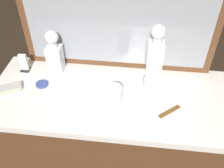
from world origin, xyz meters
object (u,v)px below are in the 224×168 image
(silver_brush_rear, at_px, (8,89))
(tortoiseshell_comb, at_px, (170,111))
(crystal_tumbler_center, at_px, (114,95))
(porcelain_dish, at_px, (42,84))
(crystal_decanter_front, at_px, (55,55))
(crystal_tumbler_far_left, at_px, (150,86))
(napkin_holder, at_px, (24,64))
(crystal_decanter_left, at_px, (155,56))

(silver_brush_rear, relative_size, tortoiseshell_comb, 1.35)
(crystal_tumbler_center, height_order, porcelain_dish, crystal_tumbler_center)
(crystal_tumbler_center, height_order, tortoiseshell_comb, crystal_tumbler_center)
(crystal_decanter_front, relative_size, silver_brush_rear, 1.70)
(crystal_tumbler_center, relative_size, crystal_tumbler_far_left, 1.01)
(silver_brush_rear, distance_m, porcelain_dish, 0.18)
(crystal_tumbler_center, xyz_separation_m, silver_brush_rear, (-0.58, 0.01, -0.03))
(napkin_holder, bearing_deg, crystal_decanter_front, 7.21)
(porcelain_dish, distance_m, napkin_holder, 0.19)
(crystal_decanter_front, xyz_separation_m, crystal_tumbler_far_left, (0.55, -0.13, -0.07))
(crystal_decanter_front, relative_size, crystal_tumbler_far_left, 2.94)
(crystal_decanter_front, xyz_separation_m, napkin_holder, (-0.19, -0.02, -0.06))
(napkin_holder, bearing_deg, tortoiseshell_comb, -15.95)
(tortoiseshell_comb, height_order, napkin_holder, napkin_holder)
(silver_brush_rear, relative_size, porcelain_dish, 2.23)
(crystal_decanter_front, bearing_deg, crystal_decanter_left, 3.21)
(crystal_decanter_left, relative_size, crystal_tumbler_center, 3.55)
(silver_brush_rear, relative_size, napkin_holder, 1.40)
(crystal_tumbler_center, relative_size, napkin_holder, 0.82)
(crystal_decanter_left, height_order, porcelain_dish, crystal_decanter_left)
(crystal_decanter_front, relative_size, napkin_holder, 2.39)
(crystal_tumbler_center, relative_size, porcelain_dish, 1.30)
(silver_brush_rear, xyz_separation_m, napkin_holder, (0.03, 0.18, 0.03))
(crystal_tumbler_far_left, bearing_deg, crystal_decanter_left, 83.71)
(porcelain_dish, height_order, napkin_holder, napkin_holder)
(tortoiseshell_comb, bearing_deg, crystal_decanter_left, 105.95)
(crystal_tumbler_far_left, bearing_deg, crystal_tumbler_center, -153.81)
(crystal_decanter_front, relative_size, porcelain_dish, 3.79)
(crystal_decanter_left, relative_size, tortoiseshell_comb, 2.78)
(silver_brush_rear, bearing_deg, napkin_holder, 81.18)
(crystal_tumbler_far_left, bearing_deg, crystal_decanter_front, 167.15)
(tortoiseshell_comb, bearing_deg, crystal_tumbler_far_left, 126.42)
(crystal_tumbler_far_left, relative_size, silver_brush_rear, 0.58)
(porcelain_dish, bearing_deg, napkin_holder, 139.80)
(porcelain_dish, distance_m, tortoiseshell_comb, 0.71)
(crystal_tumbler_far_left, distance_m, napkin_holder, 0.74)
(crystal_decanter_left, bearing_deg, silver_brush_rear, -163.03)
(crystal_decanter_left, distance_m, silver_brush_rear, 0.83)
(silver_brush_rear, bearing_deg, crystal_decanter_left, 16.97)
(crystal_tumbler_center, distance_m, tortoiseshell_comb, 0.29)
(crystal_decanter_left, distance_m, crystal_tumbler_center, 0.33)
(silver_brush_rear, distance_m, napkin_holder, 0.19)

